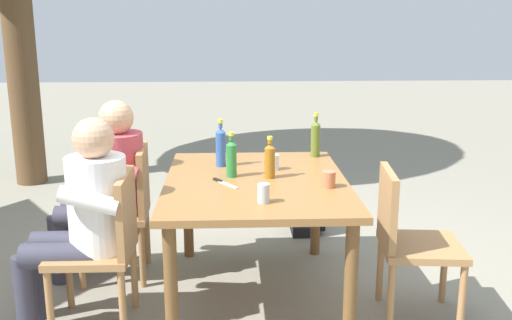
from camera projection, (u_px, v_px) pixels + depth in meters
ground_plane at (256, 294)px, 3.69m from camera, size 24.00×24.00×0.00m
dining_table at (256, 194)px, 3.53m from camera, size 1.41×1.07×0.74m
chair_far_right at (126, 205)px, 3.85m from camera, size 0.46×0.46×0.87m
chair_far_left at (106, 242)px, 3.23m from camera, size 0.44×0.44×0.87m
chair_near_left at (407, 237)px, 3.31m from camera, size 0.48×0.48×0.87m
person_in_white_shirt at (107, 181)px, 3.80m from camera, size 0.47×0.62×1.18m
person_in_plaid_shirt at (84, 213)px, 3.19m from camera, size 0.47×0.62×1.18m
bottle_green at (231, 158)px, 3.55m from camera, size 0.06×0.06×0.27m
bottle_amber at (270, 160)px, 3.53m from camera, size 0.06×0.06×0.25m
bottle_blue at (221, 146)px, 3.79m from camera, size 0.06×0.06×0.31m
bottle_olive at (316, 138)px, 4.05m from camera, size 0.06×0.06×0.31m
cup_steel at (264, 193)px, 3.07m from camera, size 0.07×0.07×0.10m
cup_terracotta at (328, 179)px, 3.35m from camera, size 0.08×0.08×0.09m
cup_glass at (274, 162)px, 3.72m from camera, size 0.07×0.07×0.10m
table_knife at (223, 183)px, 3.43m from camera, size 0.21×0.15×0.01m
backpack_by_near_side at (305, 208)px, 4.69m from camera, size 0.28×0.26×0.42m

